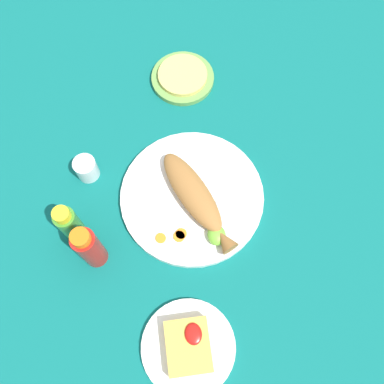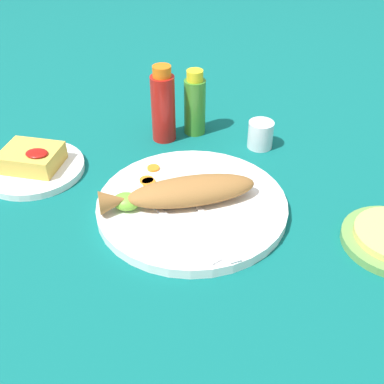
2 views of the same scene
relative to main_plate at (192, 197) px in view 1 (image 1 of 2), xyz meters
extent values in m
plane|color=#0C605B|center=(0.00, 0.00, -0.01)|extent=(4.00, 4.00, 0.00)
cylinder|color=white|center=(0.00, 0.00, 0.00)|extent=(0.33, 0.33, 0.02)
ellipsoid|color=#996633|center=(0.00, 0.00, 0.03)|extent=(0.23, 0.15, 0.04)
cone|color=#996633|center=(-0.12, -0.06, 0.03)|extent=(0.06, 0.06, 0.04)
cube|color=silver|center=(0.02, -0.03, 0.01)|extent=(0.07, 0.10, 0.00)
cube|color=silver|center=(0.08, -0.10, 0.01)|extent=(0.05, 0.07, 0.00)
cube|color=silver|center=(-0.03, -0.06, 0.01)|extent=(0.09, 0.08, 0.00)
cube|color=silver|center=(0.04, -0.12, 0.01)|extent=(0.06, 0.06, 0.00)
cylinder|color=orange|center=(-0.09, 0.08, 0.01)|extent=(0.02, 0.02, 0.00)
cylinder|color=orange|center=(-0.09, 0.04, 0.01)|extent=(0.03, 0.03, 0.00)
cylinder|color=orange|center=(-0.09, 0.04, 0.01)|extent=(0.03, 0.03, 0.00)
ellipsoid|color=#6BB233|center=(-0.11, -0.04, 0.02)|extent=(0.05, 0.04, 0.03)
cylinder|color=#B21914|center=(-0.11, 0.23, 0.06)|extent=(0.05, 0.05, 0.14)
cylinder|color=orange|center=(-0.11, 0.23, 0.14)|extent=(0.04, 0.04, 0.02)
cylinder|color=#3D8428|center=(-0.05, 0.27, 0.05)|extent=(0.05, 0.05, 0.12)
cylinder|color=yellow|center=(-0.05, 0.27, 0.12)|extent=(0.03, 0.03, 0.02)
cylinder|color=silver|center=(0.10, 0.24, 0.02)|extent=(0.05, 0.05, 0.06)
cylinder|color=white|center=(0.10, 0.24, 0.00)|extent=(0.04, 0.04, 0.03)
cylinder|color=white|center=(-0.33, 0.05, 0.00)|extent=(0.19, 0.19, 0.01)
cube|color=gold|center=(-0.33, 0.05, 0.02)|extent=(0.11, 0.09, 0.04)
ellipsoid|color=#AD140F|center=(-0.30, 0.04, 0.04)|extent=(0.04, 0.03, 0.01)
cylinder|color=#6B9E4C|center=(0.33, -0.02, 0.00)|extent=(0.16, 0.16, 0.01)
cylinder|color=#E0C666|center=(0.33, -0.02, 0.01)|extent=(0.13, 0.13, 0.01)
camera|label=1|loc=(-0.36, 0.05, 0.93)|focal=40.00mm
camera|label=2|loc=(0.14, -0.64, 0.52)|focal=45.00mm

